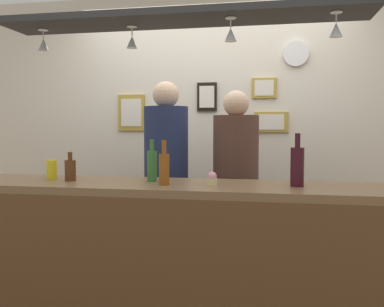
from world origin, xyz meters
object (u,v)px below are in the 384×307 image
(drink_can, at_px, (52,169))
(picture_frame_upper_small, at_px, (264,88))
(cupcake, at_px, (212,179))
(wall_clock, at_px, (296,54))
(person_middle_brown_shirt, at_px, (236,178))
(bottle_beer_brown_stubby, at_px, (70,170))
(bottle_beer_amber_tall, at_px, (164,168))
(picture_frame_lower_pair, at_px, (271,122))
(picture_frame_crest, at_px, (207,97))
(bottle_beer_green_import, at_px, (152,165))
(person_left_navy_shirt, at_px, (166,170))
(picture_frame_caricature, at_px, (132,113))
(bottle_wine_dark_red, at_px, (297,166))

(drink_can, height_order, picture_frame_upper_small, picture_frame_upper_small)
(cupcake, distance_m, wall_clock, 1.80)
(person_middle_brown_shirt, height_order, wall_clock, wall_clock)
(bottle_beer_brown_stubby, bearing_deg, drink_can, 156.76)
(person_middle_brown_shirt, height_order, bottle_beer_brown_stubby, person_middle_brown_shirt)
(picture_frame_upper_small, bearing_deg, drink_can, -134.64)
(bottle_beer_amber_tall, bearing_deg, picture_frame_lower_pair, 67.77)
(picture_frame_crest, bearing_deg, bottle_beer_green_import, -95.81)
(person_left_navy_shirt, height_order, bottle_beer_amber_tall, person_left_navy_shirt)
(person_left_navy_shirt, xyz_separation_m, person_middle_brown_shirt, (0.54, -0.00, -0.05))
(bottle_beer_amber_tall, bearing_deg, person_middle_brown_shirt, 66.66)
(picture_frame_lower_pair, bearing_deg, cupcake, -102.90)
(cupcake, bearing_deg, person_left_navy_shirt, 121.38)
(picture_frame_caricature, relative_size, wall_clock, 1.55)
(bottle_wine_dark_red, distance_m, bottle_beer_green_import, 0.87)
(picture_frame_upper_small, xyz_separation_m, picture_frame_crest, (-0.52, 0.00, -0.07))
(person_left_navy_shirt, relative_size, picture_frame_crest, 6.66)
(person_left_navy_shirt, bearing_deg, picture_frame_lower_pair, 40.36)
(bottle_beer_amber_tall, distance_m, picture_frame_lower_pair, 1.62)
(picture_frame_caricature, xyz_separation_m, wall_clock, (1.51, -0.01, 0.50))
(picture_frame_caricature, bearing_deg, wall_clock, -0.24)
(bottle_wine_dark_red, relative_size, picture_frame_lower_pair, 1.00)
(bottle_wine_dark_red, bearing_deg, picture_frame_lower_pair, 95.95)
(picture_frame_crest, xyz_separation_m, wall_clock, (0.79, -0.01, 0.36))
(picture_frame_lower_pair, relative_size, picture_frame_upper_small, 1.36)
(person_middle_brown_shirt, xyz_separation_m, wall_clock, (0.46, 0.67, 1.03))
(bottle_beer_amber_tall, distance_m, drink_can, 0.80)
(bottle_beer_brown_stubby, relative_size, wall_clock, 0.82)
(wall_clock, bearing_deg, picture_frame_caricature, 179.76)
(person_middle_brown_shirt, height_order, picture_frame_lower_pair, person_middle_brown_shirt)
(bottle_beer_brown_stubby, distance_m, bottle_beer_green_import, 0.51)
(picture_frame_upper_small, height_order, picture_frame_crest, picture_frame_upper_small)
(bottle_beer_amber_tall, height_order, picture_frame_crest, picture_frame_crest)
(bottle_wine_dark_red, xyz_separation_m, picture_frame_upper_small, (-0.21, 1.40, 0.56))
(person_middle_brown_shirt, distance_m, bottle_wine_dark_red, 0.85)
(person_left_navy_shirt, xyz_separation_m, picture_frame_caricature, (-0.51, 0.68, 0.47))
(bottle_beer_green_import, distance_m, wall_clock, 1.84)
(picture_frame_caricature, height_order, picture_frame_upper_small, picture_frame_upper_small)
(person_left_navy_shirt, distance_m, picture_frame_crest, 0.94)
(bottle_beer_amber_tall, bearing_deg, bottle_beer_green_import, 129.17)
(bottle_beer_brown_stubby, distance_m, cupcake, 0.90)
(picture_frame_lower_pair, bearing_deg, drink_can, -136.01)
(bottle_beer_brown_stubby, height_order, bottle_beer_amber_tall, bottle_beer_amber_tall)
(picture_frame_upper_small, relative_size, picture_frame_crest, 0.85)
(person_left_navy_shirt, height_order, drink_can, person_left_navy_shirt)
(cupcake, xyz_separation_m, picture_frame_crest, (-0.25, 1.44, 0.57))
(picture_frame_lower_pair, distance_m, wall_clock, 0.63)
(drink_can, bearing_deg, picture_frame_lower_pair, 43.99)
(bottle_beer_green_import, xyz_separation_m, drink_can, (-0.67, 0.00, -0.04))
(picture_frame_upper_small, bearing_deg, picture_frame_crest, 180.00)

